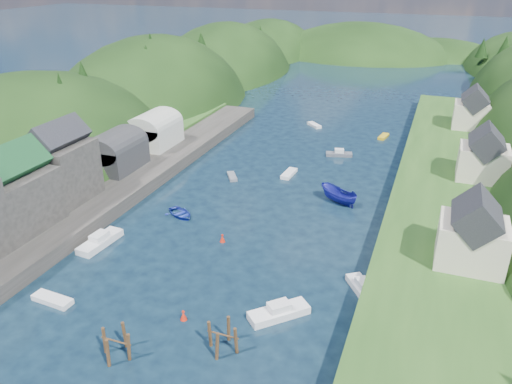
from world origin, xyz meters
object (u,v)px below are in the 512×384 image
at_px(piling_cluster_near, 117,346).
at_px(channel_buoy_near, 183,316).
at_px(channel_buoy_far, 222,238).
at_px(piling_cluster_far, 223,339).

xyz_separation_m(piling_cluster_near, channel_buoy_near, (3.16, 6.57, -0.66)).
distance_m(piling_cluster_near, channel_buoy_far, 21.90).
bearing_deg(channel_buoy_far, piling_cluster_near, -91.45).
distance_m(piling_cluster_far, channel_buoy_far, 19.51).
distance_m(channel_buoy_near, channel_buoy_far, 15.53).
height_order(channel_buoy_near, channel_buoy_far, same).
height_order(piling_cluster_far, channel_buoy_near, piling_cluster_far).
relative_size(piling_cluster_near, piling_cluster_far, 1.00).
bearing_deg(channel_buoy_far, channel_buoy_near, -80.34).
xyz_separation_m(piling_cluster_far, channel_buoy_near, (-5.40, 2.46, -0.67)).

